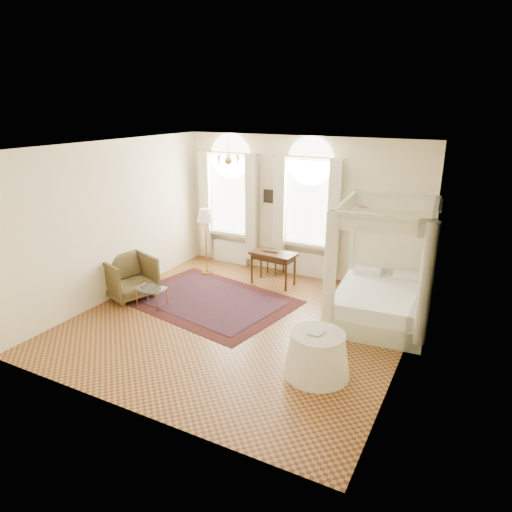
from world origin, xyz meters
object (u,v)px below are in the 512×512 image
Objects in this scene: side_table at (317,354)px; writing_desk at (273,257)px; stool at (276,260)px; nightstand at (411,286)px; floor_lamp at (205,219)px; coffee_table at (151,290)px; canopy_bed at (381,296)px; armchair at (129,277)px.

writing_desk is at bearing 125.84° from side_table.
nightstand is at bearing 0.00° from stool.
floor_lamp is 1.58× the size of side_table.
floor_lamp is (-0.08, 2.16, 1.02)m from coffee_table.
writing_desk is (-2.97, -0.64, 0.38)m from nightstand.
writing_desk is 2.84m from coffee_table.
side_table is (-0.43, -2.28, -0.18)m from canopy_bed.
nightstand is 3.76m from side_table.
nightstand reaches higher than coffee_table.
armchair reaches higher than writing_desk.
canopy_bed is 1.43× the size of floor_lamp.
armchair is 0.61× the size of floor_lamp.
stool is at bearing 26.28° from floor_lamp.
writing_desk reaches higher than side_table.
stool is at bearing -19.25° from armchair.
coffee_table is at bearing -126.49° from writing_desk.
canopy_bed is 3.82× the size of coffee_table.
side_table is at bearing -54.16° from writing_desk.
writing_desk is at bearing -167.80° from nightstand.
canopy_bed reaches higher than floor_lamp.
coffee_table is (-4.65, -2.91, 0.08)m from nightstand.
writing_desk is 2.29× the size of stool.
canopy_bed reaches higher than armchair.
nightstand is 4.91m from floor_lamp.
stool is (-2.86, 1.40, -0.17)m from canopy_bed.
side_table is (-0.78, -3.68, 0.06)m from nightstand.
canopy_bed is at bearing -55.77° from armchair.
coffee_table is (-1.68, -2.27, -0.30)m from writing_desk.
stool is (-0.23, 0.64, -0.31)m from writing_desk.
nightstand is 0.53× the size of writing_desk.
writing_desk is 0.66× the size of floor_lamp.
side_table is at bearing -101.90° from nightstand.
armchair reaches higher than nightstand.
floor_lamp reaches higher than coffee_table.
coffee_table is at bearing -116.37° from stool.
nightstand is 3.06m from writing_desk.
coffee_table is at bearing -87.96° from floor_lamp.
floor_lamp reaches higher than writing_desk.
side_table is at bearing -56.57° from stool.
stool is 0.45× the size of side_table.
writing_desk is at bearing -29.79° from armchair.
coffee_table is 3.95m from side_table.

